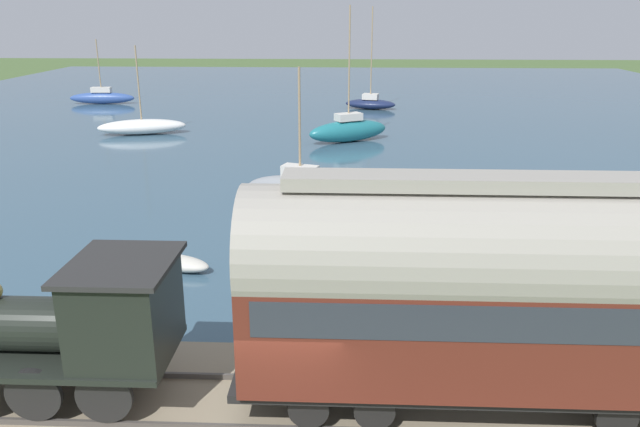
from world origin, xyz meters
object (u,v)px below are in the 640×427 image
at_px(sailboat_blue, 102,97).
at_px(rowboat_far_out, 176,263).
at_px(rowboat_off_pier, 404,305).
at_px(sailboat_gray, 300,191).
at_px(sailboat_navy, 370,103).
at_px(passenger_coach, 495,287).
at_px(steam_locomotive, 72,321).
at_px(sailboat_teal, 348,130).
at_px(sailboat_white, 142,127).

xyz_separation_m(sailboat_blue, rowboat_far_out, (-36.68, -16.40, -0.34)).
distance_m(rowboat_far_out, rowboat_off_pier, 7.53).
bearing_deg(sailboat_gray, sailboat_navy, 10.98).
bearing_deg(passenger_coach, steam_locomotive, 90.00).
xyz_separation_m(steam_locomotive, rowboat_far_out, (7.56, 0.12, -1.92)).
height_order(sailboat_teal, sailboat_navy, sailboat_navy).
bearing_deg(sailboat_teal, rowboat_off_pier, 153.63).
xyz_separation_m(sailboat_teal, sailboat_gray, (-14.18, 1.98, 0.02)).
relative_size(sailboat_teal, sailboat_white, 1.37).
relative_size(steam_locomotive, sailboat_teal, 0.66).
bearing_deg(rowboat_far_out, passenger_coach, -114.25).
bearing_deg(rowboat_far_out, sailboat_gray, -9.22).
xyz_separation_m(sailboat_white, rowboat_far_out, (-22.67, -8.32, -0.27)).
bearing_deg(steam_locomotive, sailboat_white, 15.60).
bearing_deg(sailboat_white, passenger_coach, -166.69).
xyz_separation_m(sailboat_navy, sailboat_blue, (1.99, 23.70, 0.07)).
xyz_separation_m(sailboat_navy, sailboat_gray, (-28.10, 3.82, 0.26)).
bearing_deg(rowboat_far_out, sailboat_white, 38.80).
height_order(sailboat_gray, sailboat_blue, sailboat_gray).
xyz_separation_m(sailboat_white, sailboat_blue, (14.01, 8.08, 0.07)).
distance_m(sailboat_gray, rowboat_far_out, 7.47).
bearing_deg(steam_locomotive, sailboat_blue, 20.48).
distance_m(steam_locomotive, sailboat_navy, 42.89).
distance_m(passenger_coach, sailboat_white, 34.51).
height_order(passenger_coach, sailboat_blue, sailboat_blue).
relative_size(rowboat_far_out, rowboat_off_pier, 1.08).
xyz_separation_m(sailboat_teal, sailboat_blue, (15.91, 21.86, -0.17)).
relative_size(steam_locomotive, rowboat_off_pier, 2.35).
bearing_deg(sailboat_gray, steam_locomotive, -174.64).
bearing_deg(sailboat_navy, passenger_coach, -166.21).
xyz_separation_m(rowboat_far_out, rowboat_off_pier, (-2.74, -7.01, 0.02)).
bearing_deg(sailboat_gray, passenger_coach, -143.07).
height_order(sailboat_teal, rowboat_off_pier, sailboat_teal).
bearing_deg(passenger_coach, sailboat_teal, 5.39).
height_order(sailboat_navy, rowboat_far_out, sailboat_navy).
xyz_separation_m(passenger_coach, rowboat_far_out, (7.56, 8.13, -2.81)).
distance_m(sailboat_white, rowboat_far_out, 24.15).
bearing_deg(rowboat_far_out, sailboat_navy, 6.76).
relative_size(steam_locomotive, sailboat_gray, 0.94).
bearing_deg(steam_locomotive, passenger_coach, -90.00).
relative_size(steam_locomotive, rowboat_far_out, 2.17).
distance_m(sailboat_white, sailboat_gray, 19.95).
bearing_deg(rowboat_off_pier, passenger_coach, -160.60).
xyz_separation_m(sailboat_teal, rowboat_far_out, (-20.77, 5.46, -0.51)).
height_order(sailboat_teal, sailboat_blue, sailboat_teal).
distance_m(passenger_coach, sailboat_teal, 28.55).
bearing_deg(sailboat_navy, rowboat_far_out, -179.23).
bearing_deg(passenger_coach, sailboat_white, 28.56).
height_order(sailboat_navy, sailboat_white, sailboat_navy).
xyz_separation_m(sailboat_white, sailboat_gray, (-16.08, -11.80, 0.26)).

